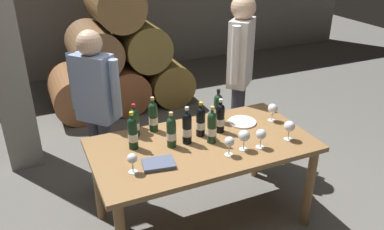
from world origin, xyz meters
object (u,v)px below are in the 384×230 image
Objects in this scene: wine_glass_4 at (132,159)px; wine_bottle_6 at (171,132)px; wine_glass_2 at (273,109)px; serving_plate at (242,122)px; wine_bottle_5 at (212,127)px; wine_bottle_8 at (220,118)px; taster_seated_left at (96,103)px; wine_bottle_2 at (133,133)px; wine_bottle_0 at (135,122)px; sommelier_presenting at (240,66)px; wine_bottle_7 at (201,121)px; wine_bottle_1 at (153,116)px; wine_glass_1 at (229,142)px; wine_bottle_3 at (187,128)px; wine_glass_3 at (261,135)px; wine_glass_5 at (289,127)px; wine_glass_0 at (244,136)px; wine_bottle_4 at (218,108)px; tasting_notebook at (159,164)px; dining_table at (202,153)px.

wine_bottle_6 is at bearing 30.84° from wine_glass_4.
wine_glass_2 reaches higher than serving_plate.
wine_bottle_5 is 1.05× the size of wine_bottle_8.
serving_plate is 0.16× the size of taster_seated_left.
wine_bottle_2 is 1.05× the size of wine_bottle_8.
wine_bottle_2 is 1.05× the size of wine_bottle_6.
wine_bottle_0 is 1.88× the size of wine_glass_4.
wine_bottle_7 is at bearing -138.59° from sommelier_presenting.
wine_glass_2 is 0.10× the size of taster_seated_left.
wine_bottle_1 reaches higher than wine_glass_1.
wine_bottle_3 is at bearing -39.21° from wine_bottle_0.
taster_seated_left is at bearing 134.88° from wine_bottle_1.
wine_glass_5 is (0.27, 0.01, 0.00)m from wine_glass_3.
wine_bottle_3 reaches higher than wine_glass_4.
wine_bottle_1 reaches higher than wine_glass_0.
wine_bottle_8 is 0.85m from wine_glass_4.
wine_bottle_5 reaches higher than wine_bottle_4.
wine_glass_3 is (0.09, -0.51, -0.02)m from wine_bottle_4.
wine_bottle_0 is 1.69× the size of wine_glass_0.
wine_bottle_4 is at bearing 30.50° from wine_bottle_3.
wine_glass_2 is at bearing 77.92° from wine_glass_5.
tasting_notebook is at bearing -142.14° from sommelier_presenting.
tasting_notebook is (-0.14, -0.50, -0.11)m from wine_bottle_1.
dining_table is 11.64× the size of wine_glass_4.
wine_bottle_6 is 0.54m from wine_glass_0.
wine_bottle_7 is at bearing 178.86° from wine_glass_2.
wine_bottle_4 is 0.46m from wine_glass_2.
wine_glass_0 reaches higher than wine_glass_3.
wine_bottle_4 is 1.82× the size of wine_glass_0.
sommelier_presenting reaches higher than wine_glass_0.
sommelier_presenting is at bearing 56.44° from wine_glass_1.
serving_plate is 1.24m from taster_seated_left.
taster_seated_left reaches higher than wine_bottle_5.
dining_table is at bearing -135.17° from sommelier_presenting.
wine_bottle_3 is 1.12m from sommelier_presenting.
wine_glass_1 is 0.68× the size of tasting_notebook.
wine_bottle_8 is 1.87× the size of wine_glass_3.
wine_bottle_6 is at bearing 167.76° from dining_table.
wine_bottle_2 is at bearing 164.74° from wine_bottle_5.
tasting_notebook is 0.93m from serving_plate.
sommelier_presenting is at bearing 49.41° from wine_bottle_8.
wine_bottle_7 is 0.36m from wine_glass_1.
tasting_notebook is (-0.65, 0.05, -0.10)m from wine_glass_0.
wine_bottle_0 is 1.76× the size of wine_glass_2.
tasting_notebook is (-0.52, 0.08, -0.09)m from wine_glass_1.
wine_bottle_8 reaches higher than tasting_notebook.
dining_table is 5.75× the size of wine_bottle_4.
dining_table is at bearing -171.58° from wine_glass_2.
wine_glass_1 is at bearing -123.56° from sommelier_presenting.
tasting_notebook is (-1.05, 0.06, -0.10)m from wine_glass_5.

